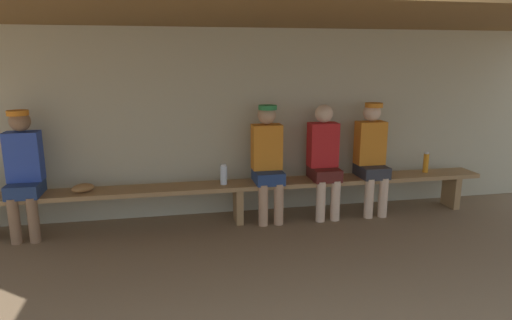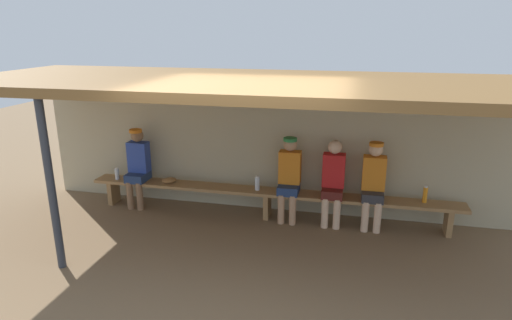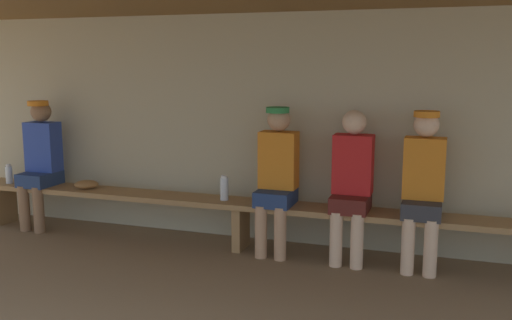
# 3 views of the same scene
# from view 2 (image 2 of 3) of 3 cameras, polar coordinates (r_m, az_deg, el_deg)

# --- Properties ---
(ground_plane) EXTENTS (24.00, 24.00, 0.00)m
(ground_plane) POSITION_cam_2_polar(r_m,az_deg,el_deg) (5.81, -1.66, -13.65)
(ground_plane) COLOR brown
(back_wall) EXTENTS (8.00, 0.20, 2.20)m
(back_wall) POSITION_cam_2_polar(r_m,az_deg,el_deg) (7.19, 2.24, 1.99)
(back_wall) COLOR #B7AD8C
(back_wall) RESTS_ON ground
(dugout_roof) EXTENTS (8.00, 2.80, 0.12)m
(dugout_roof) POSITION_cam_2_polar(r_m,az_deg,el_deg) (5.72, -0.08, 9.98)
(dugout_roof) COLOR brown
(dugout_roof) RESTS_ON back_wall
(support_post) EXTENTS (0.10, 0.10, 2.20)m
(support_post) POSITION_cam_2_polar(r_m,az_deg,el_deg) (5.86, -25.34, -3.19)
(support_post) COLOR #2D333D
(support_post) RESTS_ON ground
(bench) EXTENTS (6.00, 0.36, 0.46)m
(bench) POSITION_cam_2_polar(r_m,az_deg,el_deg) (7.00, 1.49, -4.58)
(bench) COLOR #9E7547
(bench) RESTS_ON ground
(player_leftmost) EXTENTS (0.34, 0.42, 1.34)m
(player_leftmost) POSITION_cam_2_polar(r_m,az_deg,el_deg) (7.62, -15.28, -0.52)
(player_leftmost) COLOR navy
(player_leftmost) RESTS_ON ground
(player_in_white) EXTENTS (0.34, 0.42, 1.34)m
(player_in_white) POSITION_cam_2_polar(r_m,az_deg,el_deg) (6.77, 15.18, -2.71)
(player_in_white) COLOR #333338
(player_in_white) RESTS_ON ground
(player_near_post) EXTENTS (0.34, 0.42, 1.34)m
(player_near_post) POSITION_cam_2_polar(r_m,az_deg,el_deg) (6.77, 10.09, -2.52)
(player_near_post) COLOR #591E19
(player_near_post) RESTS_ON ground
(player_middle) EXTENTS (0.34, 0.42, 1.34)m
(player_middle) POSITION_cam_2_polar(r_m,az_deg,el_deg) (6.82, 4.39, -1.99)
(player_middle) COLOR navy
(player_middle) RESTS_ON ground
(water_bottle_blue) EXTENTS (0.07, 0.07, 0.21)m
(water_bottle_blue) POSITION_cam_2_polar(r_m,az_deg,el_deg) (7.82, -17.80, -1.74)
(water_bottle_blue) COLOR silver
(water_bottle_blue) RESTS_ON bench
(water_bottle_clear) EXTENTS (0.08, 0.08, 0.24)m
(water_bottle_clear) POSITION_cam_2_polar(r_m,az_deg,el_deg) (6.96, 0.17, -3.07)
(water_bottle_clear) COLOR silver
(water_bottle_clear) RESTS_ON bench
(water_bottle_green) EXTENTS (0.07, 0.07, 0.26)m
(water_bottle_green) POSITION_cam_2_polar(r_m,az_deg,el_deg) (6.94, 21.33, -4.24)
(water_bottle_green) COLOR orange
(water_bottle_green) RESTS_ON bench
(baseball_glove_worn) EXTENTS (0.29, 0.27, 0.09)m
(baseball_glove_worn) POSITION_cam_2_polar(r_m,az_deg,el_deg) (7.44, -11.34, -2.63)
(baseball_glove_worn) COLOR olive
(baseball_glove_worn) RESTS_ON bench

